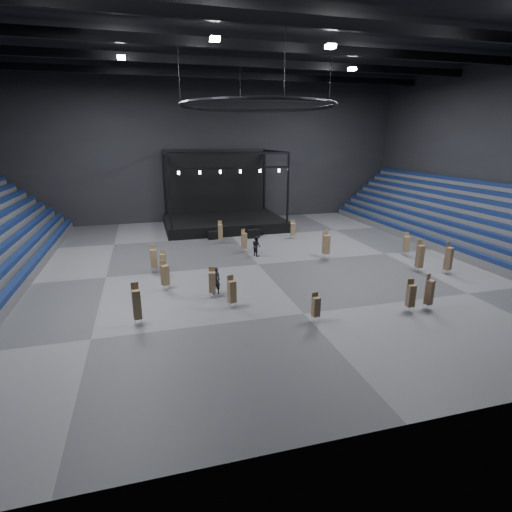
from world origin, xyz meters
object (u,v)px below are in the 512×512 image
object	(u,v)px
flight_case_right	(258,232)
chair_stack_15	(326,244)
chair_stack_3	(163,261)
flight_case_mid	(253,234)
chair_stack_11	(137,304)
chair_stack_14	(165,275)
chair_stack_6	(212,282)
man_center	(215,281)
chair_stack_1	(153,258)
stage	(222,215)
flight_case_left	(214,235)
chair_stack_4	(220,232)
chair_stack_12	(449,258)
chair_stack_2	(429,292)
chair_stack_10	(232,291)
chair_stack_7	(293,229)
chair_stack_0	(420,256)
chair_stack_13	(316,306)
chair_stack_5	(406,244)
crew_member	(256,246)
chair_stack_8	(411,295)

from	to	relation	value
flight_case_right	chair_stack_15	bearing A→B (deg)	-70.76
chair_stack_3	flight_case_mid	bearing A→B (deg)	58.85
chair_stack_11	chair_stack_14	bearing A→B (deg)	60.82
chair_stack_6	man_center	bearing A→B (deg)	68.29
chair_stack_1	man_center	distance (m)	7.30
stage	flight_case_left	size ratio (longest dim) A/B	10.86
chair_stack_6	chair_stack_11	xyz separation A→B (m)	(-4.93, -2.96, 0.17)
chair_stack_3	chair_stack_4	bearing A→B (deg)	67.89
flight_case_left	stage	bearing A→B (deg)	70.76
flight_case_left	chair_stack_14	bearing A→B (deg)	-112.90
stage	chair_stack_12	world-z (taller)	stage
chair_stack_2	chair_stack_4	size ratio (longest dim) A/B	0.99
flight_case_mid	chair_stack_15	size ratio (longest dim) A/B	0.53
flight_case_right	chair_stack_10	world-z (taller)	chair_stack_10
chair_stack_2	chair_stack_10	size ratio (longest dim) A/B	1.08
flight_case_mid	chair_stack_7	world-z (taller)	chair_stack_7
flight_case_left	chair_stack_11	bearing A→B (deg)	-112.06
chair_stack_3	chair_stack_15	world-z (taller)	chair_stack_15
chair_stack_3	chair_stack_14	distance (m)	3.80
chair_stack_12	stage	bearing A→B (deg)	99.97
chair_stack_3	chair_stack_6	size ratio (longest dim) A/B	0.89
chair_stack_3	chair_stack_0	bearing A→B (deg)	0.59
chair_stack_14	flight_case_right	bearing A→B (deg)	28.36
chair_stack_11	chair_stack_14	size ratio (longest dim) A/B	1.18
chair_stack_11	chair_stack_14	world-z (taller)	chair_stack_11
chair_stack_0	chair_stack_11	bearing A→B (deg)	-172.74
chair_stack_6	chair_stack_13	xyz separation A→B (m)	(5.32, -5.37, -0.18)
chair_stack_7	chair_stack_5	bearing A→B (deg)	-39.11
flight_case_mid	chair_stack_1	world-z (taller)	chair_stack_1
chair_stack_6	flight_case_mid	bearing A→B (deg)	74.67
chair_stack_14	chair_stack_15	bearing A→B (deg)	-8.29
chair_stack_12	chair_stack_1	bearing A→B (deg)	141.65
chair_stack_1	chair_stack_12	xyz separation A→B (m)	(22.76, -6.85, 0.15)
flight_case_mid	crew_member	world-z (taller)	crew_member
chair_stack_5	crew_member	bearing A→B (deg)	178.38
flight_case_mid	chair_stack_5	distance (m)	15.93
chair_stack_7	chair_stack_10	world-z (taller)	chair_stack_10
chair_stack_7	flight_case_right	bearing A→B (deg)	153.81
stage	chair_stack_6	distance (m)	23.11
flight_case_left	chair_stack_2	bearing A→B (deg)	-65.48
chair_stack_4	chair_stack_7	xyz separation A→B (m)	(8.01, 0.00, -0.14)
chair_stack_6	chair_stack_15	xyz separation A→B (m)	(11.55, 6.51, 0.21)
chair_stack_6	chair_stack_7	bearing A→B (deg)	60.86
chair_stack_2	chair_stack_7	bearing A→B (deg)	70.15
flight_case_mid	flight_case_right	xyz separation A→B (m)	(0.79, 0.95, -0.09)
crew_member	chair_stack_5	bearing A→B (deg)	-123.38
flight_case_right	chair_stack_1	distance (m)	15.49
chair_stack_0	chair_stack_1	distance (m)	21.69
chair_stack_7	man_center	distance (m)	17.61
chair_stack_8	crew_member	world-z (taller)	chair_stack_8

